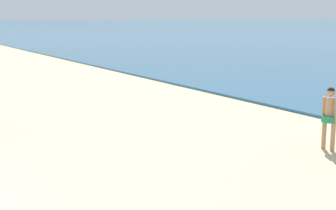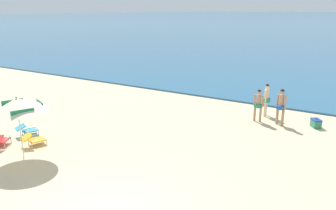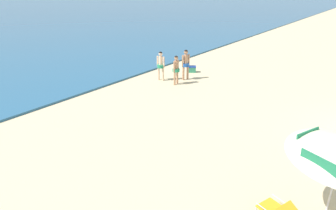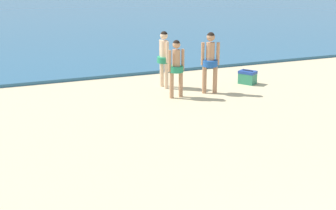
{
  "view_description": "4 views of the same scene",
  "coord_description": "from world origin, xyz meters",
  "px_view_note": "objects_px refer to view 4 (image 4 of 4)",
  "views": [
    {
      "loc": [
        9.63,
        0.2,
        3.33
      ],
      "look_at": [
        -1.83,
        6.83,
        0.97
      ],
      "focal_mm": 53.48,
      "sensor_mm": 36.0,
      "label": 1
    },
    {
      "loc": [
        5.36,
        -5.53,
        5.26
      ],
      "look_at": [
        -2.19,
        6.78,
        1.08
      ],
      "focal_mm": 35.32,
      "sensor_mm": 36.0,
      "label": 2
    },
    {
      "loc": [
        -11.32,
        1.14,
        5.0
      ],
      "look_at": [
        -3.02,
        7.3,
        0.73
      ],
      "focal_mm": 30.71,
      "sensor_mm": 36.0,
      "label": 3
    },
    {
      "loc": [
        -4.06,
        -2.58,
        3.91
      ],
      "look_at": [
        -0.37,
        6.73,
        0.82
      ],
      "focal_mm": 54.24,
      "sensor_mm": 36.0,
      "label": 4
    }
  ],
  "objects_px": {
    "person_standing_near_shore": "(210,58)",
    "person_standing_beside": "(176,65)",
    "cooler_box": "(248,77)",
    "person_wading_in": "(164,55)"
  },
  "relations": [
    {
      "from": "cooler_box",
      "to": "person_standing_beside",
      "type": "bearing_deg",
      "value": -167.3
    },
    {
      "from": "person_standing_near_shore",
      "to": "cooler_box",
      "type": "distance_m",
      "value": 1.8
    },
    {
      "from": "person_standing_near_shore",
      "to": "person_standing_beside",
      "type": "distance_m",
      "value": 1.05
    },
    {
      "from": "person_standing_near_shore",
      "to": "cooler_box",
      "type": "relative_size",
      "value": 2.86
    },
    {
      "from": "person_wading_in",
      "to": "cooler_box",
      "type": "relative_size",
      "value": 2.75
    },
    {
      "from": "person_standing_beside",
      "to": "person_wading_in",
      "type": "xyz_separation_m",
      "value": [
        0.07,
        1.11,
        0.04
      ]
    },
    {
      "from": "person_standing_near_shore",
      "to": "person_standing_beside",
      "type": "xyz_separation_m",
      "value": [
        -1.05,
        -0.07,
        -0.08
      ]
    },
    {
      "from": "person_standing_beside",
      "to": "cooler_box",
      "type": "relative_size",
      "value": 2.63
    },
    {
      "from": "person_standing_beside",
      "to": "person_wading_in",
      "type": "relative_size",
      "value": 0.96
    },
    {
      "from": "person_standing_near_shore",
      "to": "person_wading_in",
      "type": "distance_m",
      "value": 1.43
    }
  ]
}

